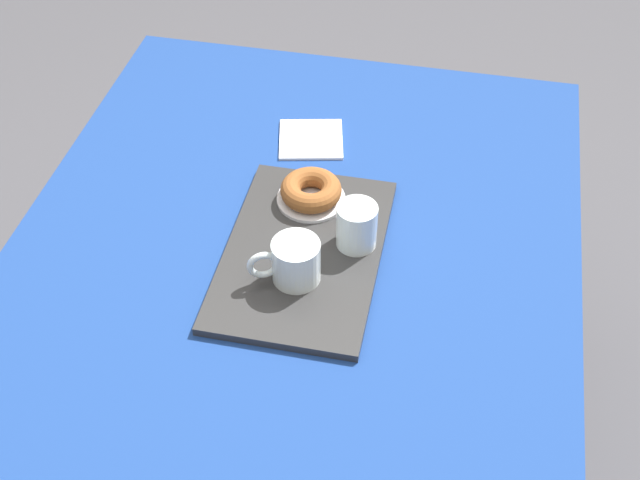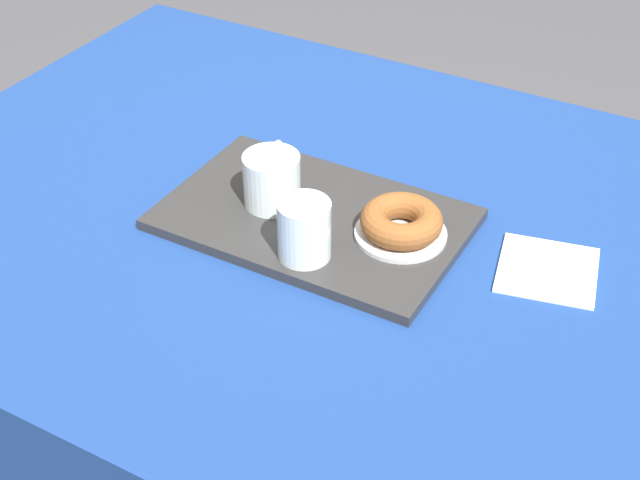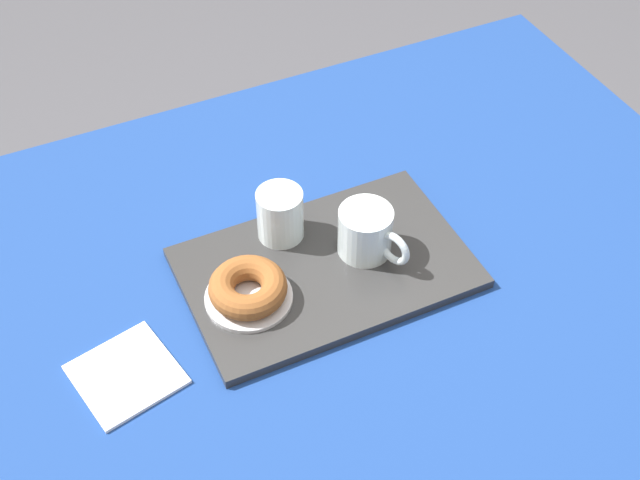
{
  "view_description": "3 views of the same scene",
  "coord_description": "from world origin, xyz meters",
  "px_view_note": "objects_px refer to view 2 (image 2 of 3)",
  "views": [
    {
      "loc": [
        1.05,
        0.28,
        1.85
      ],
      "look_at": [
        -0.05,
        0.05,
        0.75
      ],
      "focal_mm": 47.55,
      "sensor_mm": 36.0,
      "label": 1
    },
    {
      "loc": [
        -0.58,
        1.0,
        1.54
      ],
      "look_at": [
        -0.07,
        0.09,
        0.76
      ],
      "focal_mm": 51.75,
      "sensor_mm": 36.0,
      "label": 2
    },
    {
      "loc": [
        -0.41,
        -0.79,
        1.74
      ],
      "look_at": [
        -0.02,
        0.04,
        0.79
      ],
      "focal_mm": 47.76,
      "sensor_mm": 36.0,
      "label": 3
    }
  ],
  "objects_px": {
    "dining_table": "(311,253)",
    "sugar_donut_left": "(401,221)",
    "water_glass_near": "(304,232)",
    "paper_napkin": "(547,270)",
    "serving_tray": "(314,219)",
    "donut_plate_left": "(401,234)",
    "tea_mug_left": "(272,181)"
  },
  "relations": [
    {
      "from": "tea_mug_left",
      "to": "sugar_donut_left",
      "type": "bearing_deg",
      "value": -175.6
    },
    {
      "from": "donut_plate_left",
      "to": "tea_mug_left",
      "type": "bearing_deg",
      "value": 4.4
    },
    {
      "from": "serving_tray",
      "to": "water_glass_near",
      "type": "relative_size",
      "value": 5.08
    },
    {
      "from": "dining_table",
      "to": "serving_tray",
      "type": "height_order",
      "value": "serving_tray"
    },
    {
      "from": "sugar_donut_left",
      "to": "paper_napkin",
      "type": "distance_m",
      "value": 0.22
    },
    {
      "from": "water_glass_near",
      "to": "paper_napkin",
      "type": "distance_m",
      "value": 0.35
    },
    {
      "from": "serving_tray",
      "to": "paper_napkin",
      "type": "bearing_deg",
      "value": -170.11
    },
    {
      "from": "serving_tray",
      "to": "donut_plate_left",
      "type": "relative_size",
      "value": 3.31
    },
    {
      "from": "dining_table",
      "to": "tea_mug_left",
      "type": "relative_size",
      "value": 11.07
    },
    {
      "from": "tea_mug_left",
      "to": "paper_napkin",
      "type": "distance_m",
      "value": 0.42
    },
    {
      "from": "tea_mug_left",
      "to": "sugar_donut_left",
      "type": "height_order",
      "value": "tea_mug_left"
    },
    {
      "from": "donut_plate_left",
      "to": "paper_napkin",
      "type": "relative_size",
      "value": 0.99
    },
    {
      "from": "sugar_donut_left",
      "to": "donut_plate_left",
      "type": "bearing_deg",
      "value": -90.0
    },
    {
      "from": "tea_mug_left",
      "to": "donut_plate_left",
      "type": "height_order",
      "value": "tea_mug_left"
    },
    {
      "from": "tea_mug_left",
      "to": "paper_napkin",
      "type": "xyz_separation_m",
      "value": [
        -0.41,
        -0.06,
        -0.05
      ]
    },
    {
      "from": "dining_table",
      "to": "paper_napkin",
      "type": "relative_size",
      "value": 10.29
    },
    {
      "from": "sugar_donut_left",
      "to": "paper_napkin",
      "type": "xyz_separation_m",
      "value": [
        -0.21,
        -0.05,
        -0.04
      ]
    },
    {
      "from": "tea_mug_left",
      "to": "paper_napkin",
      "type": "height_order",
      "value": "tea_mug_left"
    },
    {
      "from": "water_glass_near",
      "to": "paper_napkin",
      "type": "relative_size",
      "value": 0.65
    },
    {
      "from": "paper_napkin",
      "to": "tea_mug_left",
      "type": "bearing_deg",
      "value": 8.39
    },
    {
      "from": "tea_mug_left",
      "to": "paper_napkin",
      "type": "bearing_deg",
      "value": -171.61
    },
    {
      "from": "donut_plate_left",
      "to": "sugar_donut_left",
      "type": "distance_m",
      "value": 0.02
    },
    {
      "from": "donut_plate_left",
      "to": "sugar_donut_left",
      "type": "bearing_deg",
      "value": 90.0
    },
    {
      "from": "dining_table",
      "to": "sugar_donut_left",
      "type": "xyz_separation_m",
      "value": [
        -0.16,
        0.01,
        0.12
      ]
    },
    {
      "from": "tea_mug_left",
      "to": "sugar_donut_left",
      "type": "distance_m",
      "value": 0.21
    },
    {
      "from": "dining_table",
      "to": "paper_napkin",
      "type": "distance_m",
      "value": 0.38
    },
    {
      "from": "water_glass_near",
      "to": "donut_plate_left",
      "type": "xyz_separation_m",
      "value": [
        -0.1,
        -0.11,
        -0.04
      ]
    },
    {
      "from": "paper_napkin",
      "to": "water_glass_near",
      "type": "bearing_deg",
      "value": 26.39
    },
    {
      "from": "water_glass_near",
      "to": "dining_table",
      "type": "bearing_deg",
      "value": -63.83
    },
    {
      "from": "tea_mug_left",
      "to": "water_glass_near",
      "type": "xyz_separation_m",
      "value": [
        -0.11,
        0.09,
        0.0
      ]
    },
    {
      "from": "paper_napkin",
      "to": "serving_tray",
      "type": "bearing_deg",
      "value": 9.89
    },
    {
      "from": "serving_tray",
      "to": "sugar_donut_left",
      "type": "bearing_deg",
      "value": -173.81
    }
  ]
}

